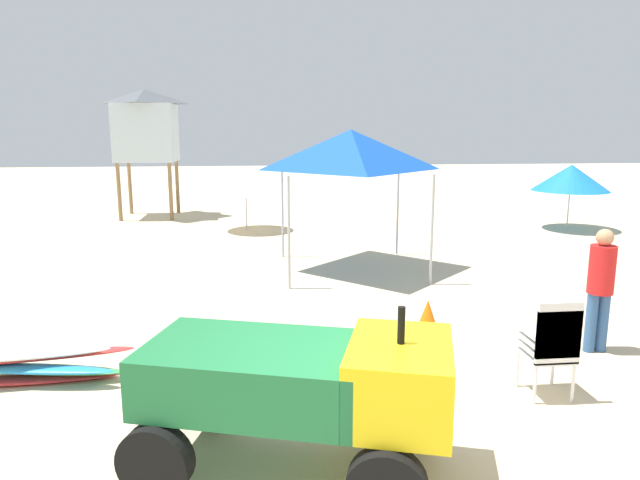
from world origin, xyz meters
The scene contains 10 objects.
ground centered at (0.00, 0.00, 0.00)m, with size 80.00×80.00×0.00m, color beige.
utility_cart centered at (-0.58, 0.16, 0.78)m, with size 2.79×1.93×1.50m.
stacked_plastic_chairs centered at (2.16, 1.21, 0.65)m, with size 0.48×0.48×1.11m.
surfboard_pile centered at (-3.57, 2.21, 0.20)m, with size 2.39×0.79×0.40m.
lifeguard_near_left centered at (3.42, 2.40, 0.92)m, with size 0.32×0.32×1.62m.
popup_canopy centered at (0.94, 7.08, 2.43)m, with size 2.66×2.66×2.83m.
lifeguard_tower centered at (-4.40, 14.79, 2.93)m, with size 1.98×1.98×4.05m.
beach_umbrella_left centered at (7.87, 11.07, 1.48)m, with size 2.11×2.11×1.85m.
beach_umbrella_mid centered at (-1.23, 11.83, 1.39)m, with size 1.88×1.88×1.72m.
traffic_cone_near centered at (1.48, 3.37, 0.23)m, with size 0.32×0.32×0.46m, color orange.
Camera 1 is at (-0.89, -4.22, 2.86)m, focal length 32.16 mm.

